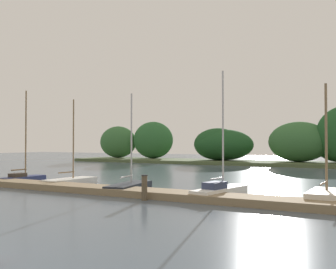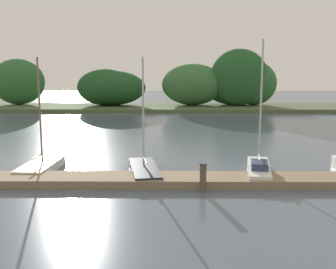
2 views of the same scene
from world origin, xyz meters
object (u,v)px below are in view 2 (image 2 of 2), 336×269
(sailboat_2, at_px, (144,169))
(sailboat_3, at_px, (259,168))
(mooring_piling_1, at_px, (203,178))
(sailboat_1, at_px, (42,165))

(sailboat_2, relative_size, sailboat_3, 0.87)
(mooring_piling_1, bearing_deg, sailboat_1, 155.84)
(sailboat_1, height_order, mooring_piling_1, sailboat_1)
(sailboat_1, distance_m, sailboat_2, 5.20)
(sailboat_3, height_order, mooring_piling_1, sailboat_3)
(sailboat_3, bearing_deg, mooring_piling_1, 142.58)
(sailboat_3, bearing_deg, sailboat_2, 99.49)
(sailboat_2, bearing_deg, sailboat_3, -99.74)
(sailboat_1, relative_size, mooring_piling_1, 4.62)
(sailboat_1, bearing_deg, sailboat_3, -91.44)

